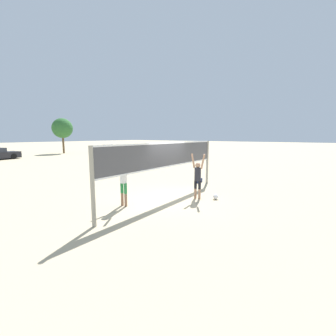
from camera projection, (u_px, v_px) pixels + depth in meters
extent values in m
plane|color=#C6B28C|center=(168.00, 198.00, 9.89)|extent=(200.00, 200.00, 0.00)
cylinder|color=gray|center=(93.00, 187.00, 6.64)|extent=(0.13, 0.13, 2.45)
cylinder|color=gray|center=(207.00, 162.00, 12.78)|extent=(0.13, 0.13, 2.45)
cube|color=#47474C|center=(168.00, 155.00, 9.61)|extent=(7.52, 0.02, 1.06)
cube|color=white|center=(168.00, 143.00, 9.54)|extent=(7.52, 0.03, 0.06)
cube|color=white|center=(168.00, 166.00, 9.68)|extent=(7.52, 0.03, 0.06)
cylinder|color=tan|center=(199.00, 194.00, 9.75)|extent=(0.11, 0.11, 0.44)
cylinder|color=black|center=(200.00, 185.00, 9.69)|extent=(0.12, 0.12, 0.36)
cylinder|color=tan|center=(195.00, 193.00, 9.86)|extent=(0.11, 0.11, 0.44)
cylinder|color=black|center=(195.00, 184.00, 9.81)|extent=(0.12, 0.12, 0.36)
cylinder|color=#26262D|center=(198.00, 174.00, 9.68)|extent=(0.28, 0.28, 0.57)
sphere|color=tan|center=(198.00, 165.00, 9.63)|extent=(0.22, 0.22, 0.22)
cylinder|color=tan|center=(203.00, 162.00, 9.46)|extent=(0.08, 0.21, 0.64)
cylinder|color=tan|center=(193.00, 161.00, 9.74)|extent=(0.08, 0.21, 0.64)
cylinder|color=#8C664C|center=(122.00, 199.00, 8.84)|extent=(0.11, 0.11, 0.51)
cylinder|color=#267F3F|center=(122.00, 188.00, 8.78)|extent=(0.12, 0.12, 0.42)
cylinder|color=#8C664C|center=(126.00, 200.00, 8.73)|extent=(0.11, 0.11, 0.51)
cylinder|color=#267F3F|center=(125.00, 188.00, 8.66)|extent=(0.12, 0.12, 0.42)
cylinder|color=white|center=(123.00, 174.00, 8.64)|extent=(0.28, 0.28, 0.65)
sphere|color=#8C664C|center=(123.00, 163.00, 8.58)|extent=(0.25, 0.25, 0.25)
cylinder|color=#8C664C|center=(118.00, 157.00, 8.69)|extent=(0.08, 0.23, 0.73)
cylinder|color=#8C664C|center=(127.00, 158.00, 8.41)|extent=(0.08, 0.23, 0.73)
sphere|color=white|center=(216.00, 197.00, 9.72)|extent=(0.22, 0.22, 0.22)
cube|color=navy|center=(198.00, 180.00, 13.24)|extent=(0.55, 0.24, 0.23)
cylinder|color=black|center=(5.00, 156.00, 27.42)|extent=(0.67, 0.31, 0.64)
cylinder|color=black|center=(14.00, 156.00, 26.60)|extent=(0.67, 0.31, 0.64)
cube|color=#4C6B4C|center=(111.00, 149.00, 37.77)|extent=(4.48, 2.44, 0.65)
cube|color=#2D333D|center=(110.00, 146.00, 37.54)|extent=(2.16, 1.91, 0.49)
cylinder|color=black|center=(115.00, 150.00, 39.29)|extent=(0.67, 0.33, 0.64)
cylinder|color=black|center=(120.00, 150.00, 38.11)|extent=(0.67, 0.33, 0.64)
cylinder|color=black|center=(101.00, 150.00, 37.47)|extent=(0.67, 0.33, 0.64)
cylinder|color=black|center=(106.00, 151.00, 36.30)|extent=(0.67, 0.33, 0.64)
cylinder|color=brown|center=(63.00, 143.00, 35.29)|extent=(0.29, 0.29, 3.07)
sphere|color=#2D662D|center=(62.00, 128.00, 34.96)|extent=(3.07, 3.07, 3.07)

